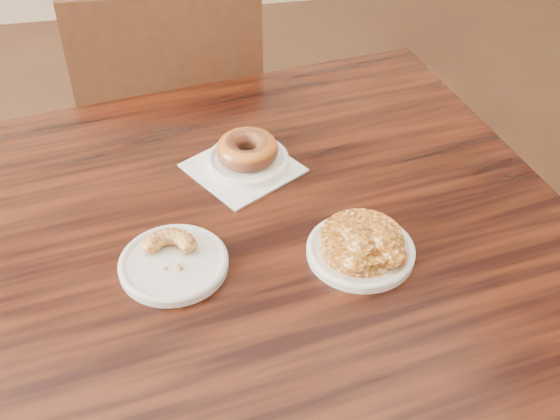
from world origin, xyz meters
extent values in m
cube|color=black|center=(0.29, 0.04, 0.38)|extent=(1.13, 1.13, 0.75)
cube|color=white|center=(0.27, 0.23, 0.75)|extent=(0.23, 0.23, 0.00)
cylinder|color=white|center=(0.28, 0.23, 0.76)|extent=(0.15, 0.15, 0.01)
cylinder|color=silver|center=(0.13, 0.00, 0.76)|extent=(0.17, 0.17, 0.01)
cylinder|color=white|center=(0.42, -0.02, 0.76)|extent=(0.17, 0.17, 0.01)
torus|color=brown|center=(0.28, 0.23, 0.79)|extent=(0.11, 0.11, 0.04)
camera|label=1|loc=(0.16, -0.75, 1.51)|focal=45.00mm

